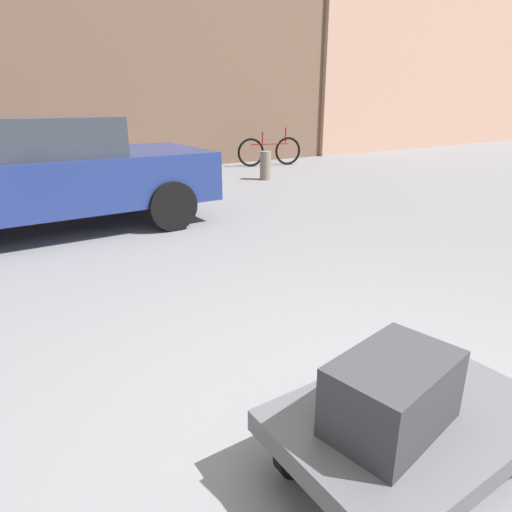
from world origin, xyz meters
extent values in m
plane|color=slate|center=(0.00, 0.00, 0.00)|extent=(60.00, 60.00, 0.00)
cube|color=tan|center=(14.00, 10.03, 4.39)|extent=(12.00, 1.00, 8.77)
cube|color=#4C4C51|center=(0.00, 0.00, 0.29)|extent=(1.17, 0.77, 0.10)
cylinder|color=black|center=(0.40, 0.26, 0.12)|extent=(0.24, 0.06, 0.24)
cylinder|color=black|center=(-0.40, 0.26, 0.12)|extent=(0.24, 0.06, 0.24)
cube|color=#2D2D33|center=(-0.15, -0.01, 0.49)|extent=(0.59, 0.43, 0.31)
cube|color=navy|center=(-0.64, 5.20, 0.64)|extent=(4.31, 1.82, 0.64)
cube|color=#2D333D|center=(-0.89, 5.20, 1.19)|extent=(2.41, 1.59, 0.46)
cylinder|color=black|center=(0.79, 6.05, 0.32)|extent=(0.64, 0.22, 0.64)
cylinder|color=black|center=(0.78, 4.35, 0.32)|extent=(0.64, 0.22, 0.64)
torus|color=black|center=(4.91, 8.81, 0.36)|extent=(0.71, 0.22, 0.72)
torus|color=black|center=(5.92, 8.57, 0.36)|extent=(0.71, 0.22, 0.72)
cylinder|color=maroon|center=(5.41, 8.69, 0.56)|extent=(0.98, 0.27, 0.04)
cylinder|color=maroon|center=(5.22, 8.73, 0.71)|extent=(0.05, 0.05, 0.30)
cylinder|color=maroon|center=(5.85, 8.58, 0.76)|extent=(0.05, 0.05, 0.40)
cylinder|color=#72665B|center=(2.78, 6.92, 0.30)|extent=(0.23, 0.23, 0.60)
cylinder|color=#72665B|center=(4.06, 6.92, 0.30)|extent=(0.23, 0.23, 0.60)
camera|label=1|loc=(-1.43, -0.94, 1.59)|focal=31.11mm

